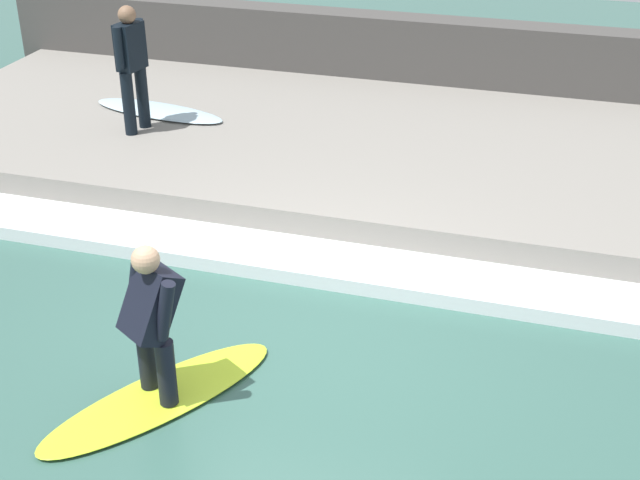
% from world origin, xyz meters
% --- Properties ---
extents(ground_plane, '(28.00, 28.00, 0.00)m').
position_xyz_m(ground_plane, '(0.00, 0.00, 0.00)').
color(ground_plane, '#386056').
extents(concrete_ledge, '(4.40, 12.59, 0.41)m').
position_xyz_m(concrete_ledge, '(3.90, 0.00, 0.20)').
color(concrete_ledge, gray).
rests_on(concrete_ledge, ground_plane).
extents(back_wall, '(0.50, 13.22, 1.29)m').
position_xyz_m(back_wall, '(6.35, 0.00, 0.65)').
color(back_wall, '#474442').
rests_on(back_wall, ground_plane).
extents(wave_foam_crest, '(0.73, 11.96, 0.15)m').
position_xyz_m(wave_foam_crest, '(1.33, 0.00, 0.07)').
color(wave_foam_crest, white).
rests_on(wave_foam_crest, ground_plane).
extents(surfboard_riding, '(2.09, 1.61, 0.06)m').
position_xyz_m(surfboard_riding, '(-1.00, 0.81, 0.03)').
color(surfboard_riding, '#BFE02D').
rests_on(surfboard_riding, ground_plane).
extents(surfer_riding, '(0.55, 0.55, 1.32)m').
position_xyz_m(surfer_riding, '(-1.00, 0.81, 0.79)').
color(surfer_riding, black).
rests_on(surfer_riding, surfboard_riding).
extents(surfer_waiting_near, '(0.51, 0.28, 1.54)m').
position_xyz_m(surfer_waiting_near, '(3.32, 3.15, 1.28)').
color(surfer_waiting_near, black).
rests_on(surfer_waiting_near, concrete_ledge).
extents(surfboard_waiting_near, '(0.85, 1.98, 0.06)m').
position_xyz_m(surfboard_waiting_near, '(3.96, 3.19, 0.44)').
color(surfboard_waiting_near, silver).
rests_on(surfboard_waiting_near, concrete_ledge).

